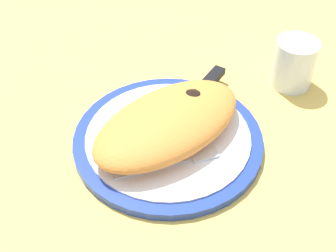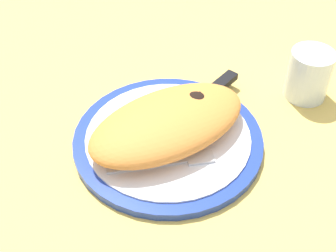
{
  "view_description": "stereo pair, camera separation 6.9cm",
  "coord_description": "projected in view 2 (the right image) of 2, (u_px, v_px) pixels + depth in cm",
  "views": [
    {
      "loc": [
        -20.58,
        -45.83,
        51.5
      ],
      "look_at": [
        0.0,
        0.0,
        3.64
      ],
      "focal_mm": 49.34,
      "sensor_mm": 36.0,
      "label": 1
    },
    {
      "loc": [
        -14.08,
        -48.22,
        51.5
      ],
      "look_at": [
        0.0,
        0.0,
        3.64
      ],
      "focal_mm": 49.34,
      "sensor_mm": 36.0,
      "label": 2
    }
  ],
  "objects": [
    {
      "name": "water_glass",
      "position": [
        308.0,
        77.0,
        0.78
      ],
      "size": [
        7.26,
        7.26,
        8.62
      ],
      "color": "silver",
      "rests_on": "ground_plane"
    },
    {
      "name": "knife",
      "position": [
        206.0,
        97.0,
        0.77
      ],
      "size": [
        20.31,
        14.4,
        1.2
      ],
      "color": "silver",
      "rests_on": "plate"
    },
    {
      "name": "ground_plane",
      "position": [
        168.0,
        149.0,
        0.73
      ],
      "size": [
        150.0,
        150.0,
        3.0
      ],
      "primitive_type": "cube",
      "color": "#DBB756"
    },
    {
      "name": "calzone",
      "position": [
        167.0,
        125.0,
        0.69
      ],
      "size": [
        28.56,
        20.74,
        5.21
      ],
      "color": "orange",
      "rests_on": "plate"
    },
    {
      "name": "plate",
      "position": [
        168.0,
        139.0,
        0.71
      ],
      "size": [
        29.26,
        29.26,
        1.64
      ],
      "color": "#233D99",
      "rests_on": "ground_plane"
    },
    {
      "name": "fork",
      "position": [
        172.0,
        162.0,
        0.67
      ],
      "size": [
        15.76,
        3.04,
        0.4
      ],
      "color": "silver",
      "rests_on": "plate"
    }
  ]
}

